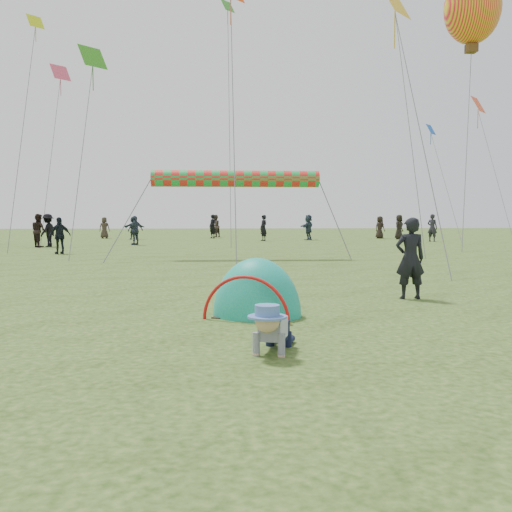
{
  "coord_description": "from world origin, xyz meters",
  "views": [
    {
      "loc": [
        -1.48,
        -6.98,
        1.65
      ],
      "look_at": [
        -0.79,
        2.23,
        1.0
      ],
      "focal_mm": 40.0,
      "sensor_mm": 36.0,
      "label": 1
    }
  ],
  "objects": [
    {
      "name": "ground",
      "position": [
        0.0,
        0.0,
        0.0
      ],
      "size": [
        140.0,
        140.0,
        0.0
      ],
      "primitive_type": "plane",
      "color": "#1B370D"
    },
    {
      "name": "crawling_toddler",
      "position": [
        -0.79,
        -0.27,
        0.32
      ],
      "size": [
        0.82,
        0.98,
        0.64
      ],
      "primitive_type": null,
      "rotation": [
        0.0,
        0.0,
        -0.33
      ],
      "color": "black",
      "rests_on": "ground"
    },
    {
      "name": "popup_tent",
      "position": [
        -0.77,
        2.32,
        0.0
      ],
      "size": [
        1.86,
        1.72,
        1.93
      ],
      "primitive_type": "ellipsoid",
      "rotation": [
        0.0,
        0.0,
        -0.41
      ],
      "color": "#058A7E",
      "rests_on": "ground"
    },
    {
      "name": "standing_adult",
      "position": [
        2.42,
        4.02,
        0.81
      ],
      "size": [
        0.59,
        0.39,
        1.62
      ],
      "primitive_type": "imported",
      "rotation": [
        0.0,
        0.0,
        3.14
      ],
      "color": "black",
      "rests_on": "ground"
    },
    {
      "name": "crowd_person_0",
      "position": [
        1.89,
        30.87,
        0.87
      ],
      "size": [
        0.65,
        0.75,
        1.73
      ],
      "primitive_type": "imported",
      "rotation": [
        0.0,
        0.0,
        5.17
      ],
      "color": "black",
      "rests_on": "ground"
    },
    {
      "name": "crowd_person_4",
      "position": [
        11.78,
        32.8,
        0.88
      ],
      "size": [
        0.99,
        1.01,
        1.75
      ],
      "primitive_type": "imported",
      "rotation": [
        0.0,
        0.0,
        0.81
      ],
      "color": "black",
      "rests_on": "ground"
    },
    {
      "name": "crowd_person_5",
      "position": [
        5.15,
        32.29,
        0.88
      ],
      "size": [
        1.34,
        1.65,
        1.76
      ],
      "primitive_type": "imported",
      "rotation": [
        0.0,
        0.0,
        4.13
      ],
      "color": "#2B394A",
      "rests_on": "ground"
    },
    {
      "name": "crowd_person_6",
      "position": [
        -1.5,
        35.63,
        0.89
      ],
      "size": [
        0.73,
        0.77,
        1.77
      ],
      "primitive_type": "imported",
      "rotation": [
        0.0,
        0.0,
        5.37
      ],
      "color": "black",
      "rests_on": "ground"
    },
    {
      "name": "crowd_person_7",
      "position": [
        -1.28,
        37.97,
        0.88
      ],
      "size": [
        1.06,
        1.08,
        1.76
      ],
      "primitive_type": "imported",
      "rotation": [
        0.0,
        0.0,
        4.0
      ],
      "color": "#3B2F29",
      "rests_on": "ground"
    },
    {
      "name": "crowd_person_8",
      "position": [
        -8.12,
        18.36,
        0.8
      ],
      "size": [
        1.0,
        0.85,
        1.61
      ],
      "primitive_type": "imported",
      "rotation": [
        0.0,
        0.0,
        3.73
      ],
      "color": "black",
      "rests_on": "ground"
    },
    {
      "name": "crowd_person_9",
      "position": [
        -10.33,
        24.41,
        0.89
      ],
      "size": [
        0.96,
        1.29,
        1.77
      ],
      "primitive_type": "imported",
      "rotation": [
        0.0,
        0.0,
        4.42
      ],
      "color": "black",
      "rests_on": "ground"
    },
    {
      "name": "crowd_person_10",
      "position": [
        -9.51,
        36.05,
        0.79
      ],
      "size": [
        0.79,
        0.53,
        1.59
      ],
      "primitive_type": "imported",
      "rotation": [
        0.0,
        0.0,
        3.1
      ],
      "color": "#342920",
      "rests_on": "ground"
    },
    {
      "name": "crowd_person_11",
      "position": [
        -7.08,
        33.93,
        0.82
      ],
      "size": [
        1.58,
        0.7,
        1.64
      ],
      "primitive_type": "imported",
      "rotation": [
        0.0,
        0.0,
        3.28
      ],
      "color": "#203039",
      "rests_on": "ground"
    },
    {
      "name": "crowd_person_12",
      "position": [
        12.76,
        29.1,
        0.9
      ],
      "size": [
        0.77,
        0.76,
        1.79
      ],
      "primitive_type": "imported",
      "rotation": [
        0.0,
        0.0,
        2.37
      ],
      "color": "#22212A",
      "rests_on": "ground"
    },
    {
      "name": "crowd_person_13",
      "position": [
        -10.7,
        24.04,
        0.89
      ],
      "size": [
        1.08,
        1.1,
        1.78
      ],
      "primitive_type": "imported",
      "rotation": [
        0.0,
        0.0,
        2.28
      ],
      "color": "black",
      "rests_on": "ground"
    },
    {
      "name": "crowd_person_14",
      "position": [
        -5.9,
        26.01,
        0.84
      ],
      "size": [
        1.0,
        0.96,
        1.68
      ],
      "primitive_type": "imported",
      "rotation": [
        0.0,
        0.0,
        3.88
      ],
      "color": "#2D3747",
      "rests_on": "ground"
    },
    {
      "name": "crowd_person_16",
      "position": [
        10.87,
        34.43,
        0.83
      ],
      "size": [
        0.9,
        0.96,
        1.65
      ],
      "primitive_type": "imported",
      "rotation": [
        0.0,
        0.0,
        2.21
      ],
      "color": "black",
      "rests_on": "ground"
    },
    {
      "name": "balloon_kite",
      "position": [
        12.47,
        23.43,
        12.54
      ],
      "size": [
        2.98,
        2.98,
        4.17
      ],
      "primitive_type": null,
      "color": "yellow"
    },
    {
      "name": "rainbow_tube_kite",
      "position": [
        -0.59,
        15.24,
        3.1
      ],
      "size": [
        6.48,
        0.64,
        0.64
      ],
      "primitive_type": "cylinder",
      "rotation": [
        0.0,
        1.57,
        0.0
      ],
      "color": "red"
    },
    {
      "name": "diamond_kite_2",
      "position": [
        -10.54,
        23.86,
        11.65
      ],
      "size": [
        0.86,
        0.86,
        0.7
      ],
      "primitive_type": "plane",
      "rotation": [
        1.05,
        0.0,
        0.79
      ],
      "color": "#C6D70C"
    },
    {
      "name": "diamond_kite_3",
      "position": [
        -6.78,
        19.39,
        8.73
      ],
      "size": [
        1.25,
        1.25,
        1.02
      ],
      "primitive_type": "plane",
      "rotation": [
        1.05,
        0.0,
        0.79
      ],
      "color": "#308717"
    },
    {
      "name": "diamond_kite_4",
      "position": [
        12.23,
        28.33,
        7.09
      ],
      "size": [
        0.8,
        0.8,
        0.66
      ],
      "primitive_type": "plane",
      "rotation": [
        1.05,
        0.0,
        0.79
      ],
      "color": "blue"
    },
    {
      "name": "diamond_kite_5",
      "position": [
        -10.82,
        29.66,
        10.5
      ],
      "size": [
        1.2,
        1.2,
        0.98
      ],
      "primitive_type": "plane",
      "rotation": [
        1.05,
        0.0,
        0.79
      ],
      "color": "#D8435D"
    },
    {
      "name": "diamond_kite_7",
      "position": [
        15.6,
        29.06,
        8.82
      ],
      "size": [
        1.3,
        1.3,
        1.06
      ],
      "primitive_type": "plane",
      "rotation": [
        1.05,
        0.0,
        0.79
      ],
      "color": "#EF5229"
    },
    {
      "name": "diamond_kite_8",
      "position": [
        4.6,
        12.07,
        8.77
      ],
      "size": [
        1.3,
        1.3,
        1.06
      ],
      "primitive_type": "plane",
      "rotation": [
        1.05,
        0.0,
        0.79
      ],
      "color": "yellow"
    },
    {
      "name": "diamond_kite_9",
      "position": [
        -0.53,
        27.68,
        14.06
      ],
      "size": [
        0.9,
        0.9,
        0.73
      ],
      "primitive_type": "plane",
      "rotation": [
        1.05,
        0.0,
        0.79
      ],
      "color": "#369127"
    }
  ]
}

